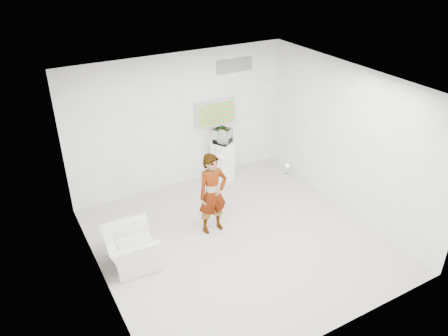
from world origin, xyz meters
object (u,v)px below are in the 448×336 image
(armchair, at_px, (131,248))
(pedestal, at_px, (223,161))
(tv, at_px, (216,113))
(person, at_px, (213,194))
(floor_uplight, at_px, (287,170))

(armchair, distance_m, pedestal, 3.36)
(tv, height_order, armchair, tv)
(tv, xyz_separation_m, armchair, (-2.81, -2.07, -1.23))
(tv, relative_size, pedestal, 1.07)
(tv, height_order, pedestal, tv)
(person, distance_m, armchair, 1.78)
(person, relative_size, pedestal, 1.74)
(tv, xyz_separation_m, floor_uplight, (1.45, -0.87, -1.42))
(tv, distance_m, person, 2.33)
(pedestal, bearing_deg, floor_uplight, -22.43)
(floor_uplight, bearing_deg, person, -157.70)
(person, xyz_separation_m, armchair, (-1.70, -0.15, -0.50))
(person, bearing_deg, pedestal, 53.96)
(tv, bearing_deg, armchair, -143.59)
(armchair, bearing_deg, floor_uplight, -69.81)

